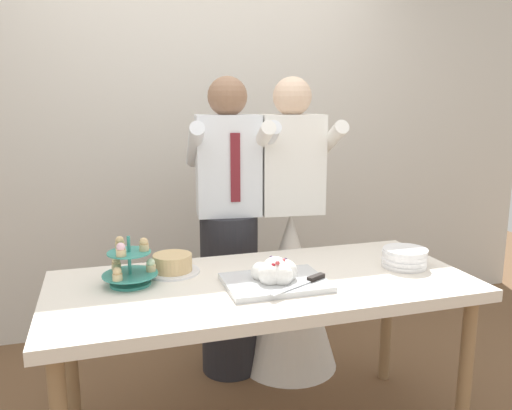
# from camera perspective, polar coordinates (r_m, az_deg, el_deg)

# --- Properties ---
(rear_wall) EXTENTS (5.20, 0.10, 2.90)m
(rear_wall) POSITION_cam_1_polar(r_m,az_deg,el_deg) (3.47, -6.52, 10.11)
(rear_wall) COLOR beige
(rear_wall) RESTS_ON ground_plane
(dessert_table) EXTENTS (1.80, 0.80, 0.78)m
(dessert_table) POSITION_cam_1_polar(r_m,az_deg,el_deg) (2.25, 0.76, -10.16)
(dessert_table) COLOR silver
(dessert_table) RESTS_ON ground_plane
(cupcake_stand) EXTENTS (0.23, 0.23, 0.21)m
(cupcake_stand) POSITION_cam_1_polar(r_m,az_deg,el_deg) (2.21, -13.93, -6.67)
(cupcake_stand) COLOR teal
(cupcake_stand) RESTS_ON dessert_table
(main_cake_tray) EXTENTS (0.42, 0.33, 0.12)m
(main_cake_tray) POSITION_cam_1_polar(r_m,az_deg,el_deg) (2.15, 2.21, -7.91)
(main_cake_tray) COLOR silver
(main_cake_tray) RESTS_ON dessert_table
(plate_stack) EXTENTS (0.21, 0.21, 0.09)m
(plate_stack) POSITION_cam_1_polar(r_m,az_deg,el_deg) (2.47, 16.21, -5.68)
(plate_stack) COLOR white
(plate_stack) RESTS_ON dessert_table
(round_cake) EXTENTS (0.24, 0.24, 0.08)m
(round_cake) POSITION_cam_1_polar(r_m,az_deg,el_deg) (2.33, -9.28, -6.54)
(round_cake) COLOR white
(round_cake) RESTS_ON dessert_table
(person_groom) EXTENTS (0.51, 0.53, 1.66)m
(person_groom) POSITION_cam_1_polar(r_m,az_deg,el_deg) (2.85, -3.01, -4.45)
(person_groom) COLOR #232328
(person_groom) RESTS_ON ground_plane
(person_bride) EXTENTS (0.56, 0.56, 1.66)m
(person_bride) POSITION_cam_1_polar(r_m,az_deg,el_deg) (2.95, 3.80, -7.22)
(person_bride) COLOR white
(person_bride) RESTS_ON ground_plane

